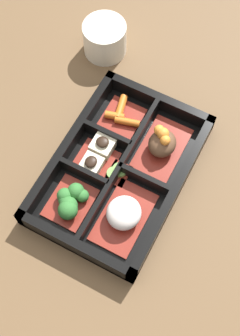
{
  "coord_description": "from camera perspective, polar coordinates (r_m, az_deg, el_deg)",
  "views": [
    {
      "loc": [
        0.28,
        0.15,
        0.72
      ],
      "look_at": [
        0.0,
        0.0,
        0.03
      ],
      "focal_mm": 50.0,
      "sensor_mm": 36.0,
      "label": 1
    }
  ],
  "objects": [
    {
      "name": "bowl_pickles",
      "position": [
        0.77,
        -0.34,
        -0.58
      ],
      "size": [
        0.04,
        0.03,
        0.01
      ],
      "color": "maroon",
      "rests_on": "bento_base"
    },
    {
      "name": "bowl_carrots",
      "position": [
        0.82,
        0.16,
        6.26
      ],
      "size": [
        0.08,
        0.07,
        0.02
      ],
      "color": "maroon",
      "rests_on": "bento_base"
    },
    {
      "name": "bento_rim",
      "position": [
        0.77,
        -0.12,
        -0.07
      ],
      "size": [
        0.31,
        0.21,
        0.04
      ],
      "color": "black",
      "rests_on": "ground_plane"
    },
    {
      "name": "bowl_tofu",
      "position": [
        0.78,
        -2.75,
        1.58
      ],
      "size": [
        0.07,
        0.07,
        0.03
      ],
      "color": "maroon",
      "rests_on": "bento_base"
    },
    {
      "name": "bowl_rice",
      "position": [
        0.73,
        0.47,
        -5.64
      ],
      "size": [
        0.12,
        0.07,
        0.04
      ],
      "color": "maroon",
      "rests_on": "bento_base"
    },
    {
      "name": "bowl_greens",
      "position": [
        0.74,
        -6.11,
        -4.11
      ],
      "size": [
        0.08,
        0.07,
        0.04
      ],
      "color": "maroon",
      "rests_on": "bento_base"
    },
    {
      "name": "tea_cup",
      "position": [
        0.9,
        -1.88,
        15.56
      ],
      "size": [
        0.08,
        0.08,
        0.06
      ],
      "color": "beige",
      "rests_on": "ground_plane"
    },
    {
      "name": "ground_plane",
      "position": [
        0.78,
        0.0,
        -0.76
      ],
      "size": [
        3.0,
        3.0,
        0.0
      ],
      "primitive_type": "plane",
      "color": "brown"
    },
    {
      "name": "bowl_stew",
      "position": [
        0.78,
        5.14,
        2.92
      ],
      "size": [
        0.12,
        0.07,
        0.06
      ],
      "color": "maroon",
      "rests_on": "bento_base"
    },
    {
      "name": "bento_base",
      "position": [
        0.78,
        0.0,
        -0.61
      ],
      "size": [
        0.31,
        0.21,
        0.01
      ],
      "color": "black",
      "rests_on": "ground_plane"
    }
  ]
}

